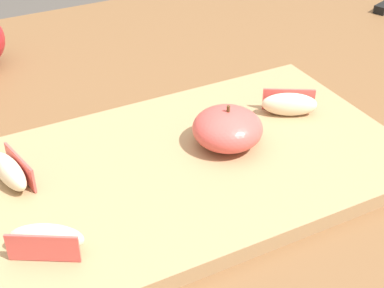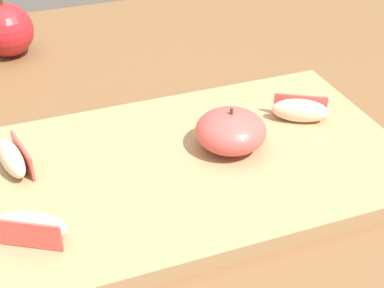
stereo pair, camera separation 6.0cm
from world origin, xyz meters
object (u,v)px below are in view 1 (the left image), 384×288
cutting_board (192,166)px  apple_wedge_left (46,239)px  apple_wedge_front (10,171)px  apple_wedge_back (289,104)px  apple_half_skin_up (228,128)px

cutting_board → apple_wedge_left: apple_wedge_left is taller
cutting_board → apple_wedge_front: (-0.18, 0.05, 0.02)m
apple_wedge_front → apple_wedge_back: same height
apple_wedge_left → apple_wedge_front: (-0.00, 0.11, 0.00)m
apple_half_skin_up → apple_wedge_left: size_ratio=1.15×
apple_half_skin_up → apple_wedge_back: 0.10m
apple_wedge_left → apple_wedge_front: 0.11m
cutting_board → apple_wedge_back: size_ratio=6.80×
cutting_board → apple_wedge_front: size_ratio=6.69×
cutting_board → apple_wedge_left: bearing=-159.8°
apple_wedge_left → apple_wedge_back: same height
apple_wedge_left → apple_wedge_back: 0.33m
apple_half_skin_up → apple_wedge_front: (-0.23, 0.04, -0.01)m
apple_half_skin_up → apple_wedge_left: 0.23m
apple_wedge_left → apple_wedge_back: (0.32, 0.09, 0.00)m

